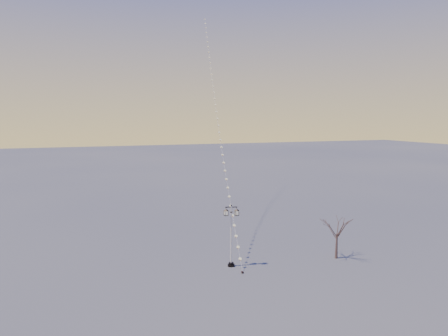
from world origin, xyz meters
name	(u,v)px	position (x,y,z in m)	size (l,w,h in m)	color
ground	(237,269)	(0.00, 0.00, 0.00)	(300.00, 300.00, 0.00)	#545655
street_lamp	(231,232)	(-0.21, 0.71, 2.83)	(1.26, 0.69, 5.12)	black
bare_tree	(337,227)	(8.99, -0.66, 2.75)	(2.39, 2.39, 3.96)	#4D392F
kite_train	(217,100)	(4.56, 18.01, 14.26)	(9.58, 38.61, 28.77)	black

